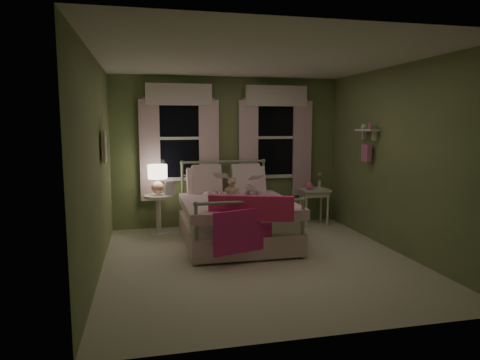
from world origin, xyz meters
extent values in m
plane|color=white|center=(0.00, 0.00, 0.00)|extent=(4.20, 4.20, 0.00)
plane|color=white|center=(0.00, 0.00, 2.60)|extent=(4.20, 4.20, 0.00)
plane|color=#819358|center=(0.00, 2.10, 1.30)|extent=(4.00, 0.00, 4.00)
plane|color=#819358|center=(0.00, -2.10, 1.30)|extent=(4.00, 0.00, 4.00)
plane|color=#819358|center=(-2.00, 0.00, 1.30)|extent=(0.00, 4.20, 4.20)
plane|color=#819358|center=(2.00, 0.00, 1.30)|extent=(0.00, 4.20, 4.20)
cube|color=white|center=(-0.12, 0.92, 0.42)|extent=(1.44, 1.94, 0.26)
cube|color=white|center=(-0.12, 0.92, 0.18)|extent=(1.54, 2.02, 0.30)
cube|color=silver|center=(-0.12, 0.77, 0.60)|extent=(1.58, 1.75, 0.14)
cylinder|color=#9EB793|center=(-0.81, 0.92, 0.30)|extent=(0.04, 1.90, 0.04)
cylinder|color=#9EB793|center=(0.57, 0.92, 0.30)|extent=(0.04, 1.90, 0.04)
cylinder|color=#9EB793|center=(-0.83, 1.89, 0.57)|extent=(0.04, 0.04, 1.15)
cylinder|color=#9EB793|center=(0.59, 1.89, 0.57)|extent=(0.04, 0.04, 1.15)
sphere|color=#9EB793|center=(-0.83, 1.89, 1.15)|extent=(0.07, 0.07, 0.07)
sphere|color=#9EB793|center=(0.59, 1.89, 1.15)|extent=(0.07, 0.07, 0.07)
cylinder|color=#9EB793|center=(-0.12, 1.89, 1.15)|extent=(1.42, 0.04, 0.04)
cylinder|color=#9EB793|center=(-0.12, 1.89, 0.93)|extent=(1.38, 0.03, 0.03)
cylinder|color=#9EB793|center=(-0.83, -0.05, 0.40)|extent=(0.04, 0.04, 0.80)
cylinder|color=#9EB793|center=(0.59, -0.05, 0.40)|extent=(0.04, 0.04, 0.80)
sphere|color=#9EB793|center=(-0.83, -0.05, 0.80)|extent=(0.07, 0.07, 0.07)
sphere|color=#9EB793|center=(0.59, -0.05, 0.80)|extent=(0.07, 0.07, 0.07)
cylinder|color=#9EB793|center=(-0.12, -0.05, 0.80)|extent=(1.42, 0.04, 0.04)
cube|color=white|center=(-0.50, 1.62, 0.80)|extent=(0.55, 0.32, 0.57)
cube|color=white|center=(0.26, 1.62, 0.80)|extent=(0.55, 0.32, 0.57)
cube|color=white|center=(-0.45, 1.62, 0.88)|extent=(0.48, 0.30, 0.51)
cube|color=white|center=(0.21, 1.62, 0.88)|extent=(0.48, 0.30, 0.51)
cube|color=#F93071|center=(-0.12, -0.05, 0.72)|extent=(1.07, 0.45, 0.32)
cube|color=#DD2B82|center=(-0.12, -0.12, 0.45)|extent=(1.06, 0.37, 0.55)
imported|color=#F7D1DD|center=(-0.40, 1.37, 0.98)|extent=(0.33, 0.26, 0.82)
imported|color=#F7D1DD|center=(0.16, 1.37, 0.95)|extent=(0.38, 0.31, 0.76)
imported|color=beige|center=(-0.40, 1.12, 0.96)|extent=(0.23, 0.18, 0.26)
imported|color=beige|center=(0.16, 1.12, 0.92)|extent=(0.21, 0.14, 0.26)
sphere|color=tan|center=(-0.12, 1.22, 0.75)|extent=(0.17, 0.17, 0.17)
sphere|color=tan|center=(-0.12, 1.20, 0.89)|extent=(0.12, 0.12, 0.12)
sphere|color=tan|center=(-0.17, 1.20, 0.95)|extent=(0.05, 0.05, 0.05)
sphere|color=tan|center=(-0.08, 1.20, 0.95)|extent=(0.05, 0.05, 0.05)
sphere|color=tan|center=(-0.20, 1.19, 0.77)|extent=(0.07, 0.07, 0.07)
sphere|color=tan|center=(-0.04, 1.19, 0.77)|extent=(0.07, 0.07, 0.07)
sphere|color=#8C6B51|center=(-0.12, 1.14, 0.89)|extent=(0.04, 0.04, 0.04)
cylinder|color=white|center=(-1.24, 1.67, 0.63)|extent=(0.46, 0.46, 0.04)
cylinder|color=white|center=(-1.24, 1.67, 0.32)|extent=(0.08, 0.08, 0.60)
cylinder|color=white|center=(-1.24, 1.67, 0.01)|extent=(0.34, 0.34, 0.03)
sphere|color=#F3A890|center=(-1.24, 1.67, 0.77)|extent=(0.20, 0.20, 0.20)
cylinder|color=pink|center=(-1.24, 1.67, 0.89)|extent=(0.03, 0.03, 0.12)
cylinder|color=#FFEAC6|center=(-1.24, 1.67, 1.03)|extent=(0.31, 0.31, 0.23)
imported|color=beige|center=(-1.14, 1.59, 0.66)|extent=(0.19, 0.24, 0.02)
cube|color=white|center=(1.48, 1.72, 0.63)|extent=(0.50, 0.40, 0.04)
cube|color=white|center=(1.48, 1.72, 0.56)|extent=(0.44, 0.34, 0.08)
cylinder|color=white|center=(1.28, 1.57, 0.31)|extent=(0.04, 0.04, 0.60)
cylinder|color=white|center=(1.68, 1.57, 0.31)|extent=(0.04, 0.04, 0.60)
cylinder|color=white|center=(1.28, 1.87, 0.31)|extent=(0.04, 0.04, 0.60)
cylinder|color=white|center=(1.68, 1.87, 0.31)|extent=(0.04, 0.04, 0.60)
sphere|color=pink|center=(1.38, 1.72, 0.71)|extent=(0.14, 0.14, 0.14)
cube|color=pink|center=(1.38, 1.63, 0.69)|extent=(0.10, 0.05, 0.04)
cylinder|color=white|center=(1.60, 1.77, 0.72)|extent=(0.05, 0.05, 0.14)
cylinder|color=#4C7F3F|center=(1.60, 1.77, 0.83)|extent=(0.01, 0.01, 0.12)
sphere|color=pink|center=(1.60, 1.77, 0.90)|extent=(0.06, 0.06, 0.06)
cube|color=black|center=(-0.85, 2.08, 1.55)|extent=(0.76, 0.02, 1.35)
cube|color=white|center=(-0.85, 2.06, 2.25)|extent=(0.84, 0.05, 0.06)
cube|color=white|center=(-0.85, 2.06, 0.85)|extent=(0.84, 0.05, 0.06)
cube|color=white|center=(-1.25, 2.06, 1.55)|extent=(0.06, 0.05, 1.40)
cube|color=white|center=(-0.45, 2.06, 1.55)|extent=(0.06, 0.05, 1.40)
cube|color=white|center=(-0.85, 2.06, 1.55)|extent=(0.76, 0.04, 0.05)
cube|color=silver|center=(-1.35, 2.02, 1.35)|extent=(0.34, 0.06, 1.70)
cube|color=white|center=(-0.35, 2.02, 1.35)|extent=(0.34, 0.06, 1.70)
cube|color=white|center=(-0.85, 2.00, 2.28)|extent=(1.10, 0.08, 0.36)
cylinder|color=white|center=(-0.85, 2.04, 2.22)|extent=(1.20, 0.03, 0.03)
cube|color=black|center=(0.85, 2.08, 1.55)|extent=(0.76, 0.02, 1.35)
cube|color=white|center=(0.85, 2.06, 2.25)|extent=(0.84, 0.05, 0.06)
cube|color=white|center=(0.85, 2.06, 0.85)|extent=(0.84, 0.05, 0.06)
cube|color=white|center=(0.45, 2.06, 1.55)|extent=(0.06, 0.05, 1.40)
cube|color=white|center=(1.25, 2.06, 1.55)|extent=(0.06, 0.05, 1.40)
cube|color=white|center=(0.85, 2.06, 1.55)|extent=(0.76, 0.04, 0.05)
cube|color=white|center=(0.35, 2.02, 1.35)|extent=(0.34, 0.06, 1.70)
cube|color=silver|center=(1.35, 2.02, 1.35)|extent=(0.34, 0.06, 1.70)
cube|color=white|center=(0.85, 2.00, 2.28)|extent=(1.10, 0.08, 0.36)
cylinder|color=white|center=(0.85, 2.04, 2.22)|extent=(1.20, 0.03, 0.03)
cube|color=white|center=(1.89, 0.70, 1.70)|extent=(0.15, 0.50, 0.03)
cube|color=white|center=(1.93, 0.55, 1.62)|extent=(0.06, 0.03, 0.14)
cube|color=white|center=(1.93, 0.85, 1.62)|extent=(0.06, 0.03, 0.14)
cylinder|color=pink|center=(1.89, 0.60, 1.77)|extent=(0.06, 0.06, 0.10)
sphere|color=white|center=(1.89, 0.80, 1.75)|extent=(0.08, 0.08, 0.08)
cube|color=pink|center=(1.90, 0.70, 1.35)|extent=(0.08, 0.18, 0.26)
cube|color=beige|center=(-1.95, 0.60, 1.50)|extent=(0.03, 0.32, 0.42)
cube|color=silver|center=(-1.94, 0.60, 1.50)|extent=(0.01, 0.25, 0.34)
camera|label=1|loc=(-1.44, -5.29, 1.80)|focal=32.00mm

